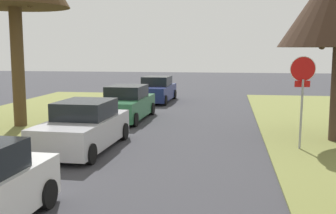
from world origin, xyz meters
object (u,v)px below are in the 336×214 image
(parked_sedan_green, at_px, (126,104))
(stop_sign_far, at_px, (302,82))
(parked_sedan_navy, at_px, (156,90))
(parked_sedan_silver, at_px, (84,127))

(parked_sedan_green, bearing_deg, stop_sign_far, -35.05)
(stop_sign_far, relative_size, parked_sedan_navy, 0.67)
(parked_sedan_silver, distance_m, parked_sedan_green, 5.81)
(parked_sedan_navy, bearing_deg, stop_sign_far, -59.92)
(parked_sedan_silver, height_order, parked_sedan_green, same)
(stop_sign_far, distance_m, parked_sedan_green, 8.70)
(stop_sign_far, distance_m, parked_sedan_silver, 7.15)
(parked_sedan_silver, relative_size, parked_sedan_green, 1.00)
(parked_sedan_silver, height_order, parked_sedan_navy, same)
(parked_sedan_silver, relative_size, parked_sedan_navy, 1.00)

